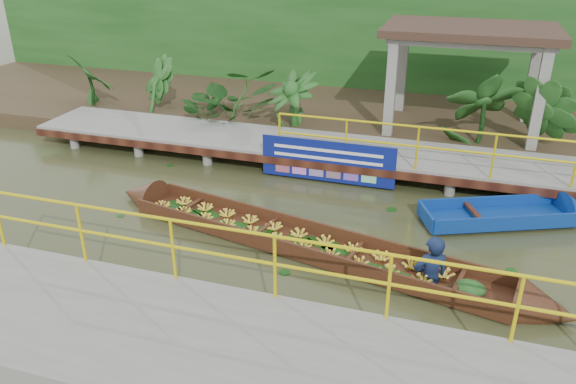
% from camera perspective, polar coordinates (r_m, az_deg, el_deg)
% --- Properties ---
extents(ground, '(80.00, 80.00, 0.00)m').
position_cam_1_polar(ground, '(11.24, -0.11, -3.89)').
color(ground, '#2E3319').
rests_on(ground, ground).
extents(land_strip, '(30.00, 8.00, 0.45)m').
position_cam_1_polar(land_strip, '(17.91, 7.30, 7.94)').
color(land_strip, '#372B1B').
rests_on(land_strip, ground).
extents(far_dock, '(16.00, 2.06, 1.66)m').
position_cam_1_polar(far_dock, '(14.05, 4.25, 4.30)').
color(far_dock, slate).
rests_on(far_dock, ground).
extents(near_dock, '(18.00, 2.40, 1.73)m').
position_cam_1_polar(near_dock, '(7.57, -2.73, -17.83)').
color(near_dock, slate).
rests_on(near_dock, ground).
extents(pavilion, '(4.40, 3.00, 3.00)m').
position_cam_1_polar(pavilion, '(15.88, 17.98, 14.40)').
color(pavilion, slate).
rests_on(pavilion, ground).
extents(foliage_backdrop, '(30.00, 0.80, 4.00)m').
position_cam_1_polar(foliage_backdrop, '(19.90, 9.01, 14.83)').
color(foliage_backdrop, '#174416').
rests_on(foliage_backdrop, ground).
extents(vendor_boat, '(9.25, 2.80, 2.09)m').
position_cam_1_polar(vendor_boat, '(10.35, 3.69, -5.17)').
color(vendor_boat, '#341B0E').
rests_on(vendor_boat, ground).
extents(moored_blue_boat, '(3.62, 2.27, 0.85)m').
position_cam_1_polar(moored_blue_boat, '(12.63, 23.97, -2.04)').
color(moored_blue_boat, navy).
rests_on(moored_blue_boat, ground).
extents(blue_banner, '(3.19, 0.04, 1.00)m').
position_cam_1_polar(blue_banner, '(13.12, 4.02, 3.14)').
color(blue_banner, navy).
rests_on(blue_banner, ground).
extents(tropical_plants, '(14.60, 1.60, 2.00)m').
position_cam_1_polar(tropical_plants, '(15.92, -0.18, 10.55)').
color(tropical_plants, '#174416').
rests_on(tropical_plants, ground).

